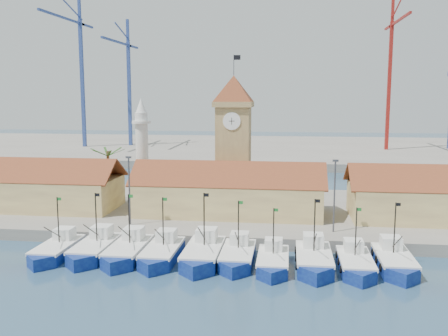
# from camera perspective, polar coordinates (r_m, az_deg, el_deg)

# --- Properties ---
(ground) EXTENTS (400.00, 400.00, 0.00)m
(ground) POSITION_cam_1_polar(r_m,az_deg,el_deg) (53.14, -2.06, -11.80)
(ground) COLOR navy
(ground) RESTS_ON ground
(quay) EXTENTS (140.00, 32.00, 1.50)m
(quay) POSITION_cam_1_polar(r_m,az_deg,el_deg) (75.72, 0.91, -5.04)
(quay) COLOR gray
(quay) RESTS_ON ground
(terminal) EXTENTS (240.00, 80.00, 2.00)m
(terminal) POSITION_cam_1_polar(r_m,az_deg,el_deg) (160.34, 4.37, 2.15)
(terminal) COLOR gray
(terminal) RESTS_ON ground
(boat_0) EXTENTS (3.46, 9.49, 7.18)m
(boat_0) POSITION_cam_1_polar(r_m,az_deg,el_deg) (60.49, -18.64, -8.97)
(boat_0) COLOR navy
(boat_0) RESTS_ON ground
(boat_1) EXTENTS (3.69, 10.11, 7.65)m
(boat_1) POSITION_cam_1_polar(r_m,az_deg,el_deg) (59.40, -14.62, -9.07)
(boat_1) COLOR navy
(boat_1) RESTS_ON ground
(boat_2) EXTENTS (3.71, 10.15, 7.68)m
(boat_2) POSITION_cam_1_polar(r_m,az_deg,el_deg) (57.76, -10.99, -9.45)
(boat_2) COLOR navy
(boat_2) RESTS_ON ground
(boat_3) EXTENTS (3.59, 9.83, 7.44)m
(boat_3) POSITION_cam_1_polar(r_m,az_deg,el_deg) (56.58, -7.15, -9.76)
(boat_3) COLOR navy
(boat_3) RESTS_ON ground
(boat_4) EXTENTS (3.89, 10.64, 8.05)m
(boat_4) POSITION_cam_1_polar(r_m,az_deg,el_deg) (55.71, -2.44, -9.93)
(boat_4) COLOR navy
(boat_4) RESTS_ON ground
(boat_5) EXTENTS (3.50, 9.58, 7.25)m
(boat_5) POSITION_cam_1_polar(r_m,az_deg,el_deg) (55.34, 1.55, -10.14)
(boat_5) COLOR navy
(boat_5) RESTS_ON ground
(boat_6) EXTENTS (3.27, 8.95, 6.78)m
(boat_6) POSITION_cam_1_polar(r_m,az_deg,el_deg) (54.02, 5.60, -10.70)
(boat_6) COLOR navy
(boat_6) RESTS_ON ground
(boat_7) EXTENTS (3.74, 10.26, 7.76)m
(boat_7) POSITION_cam_1_polar(r_m,az_deg,el_deg) (54.77, 10.25, -10.42)
(boat_7) COLOR navy
(boat_7) RESTS_ON ground
(boat_8) EXTENTS (3.39, 9.28, 7.02)m
(boat_8) POSITION_cam_1_polar(r_m,az_deg,el_deg) (54.81, 14.83, -10.64)
(boat_8) COLOR navy
(boat_8) RESTS_ON ground
(boat_9) EXTENTS (3.60, 9.87, 7.47)m
(boat_9) POSITION_cam_1_polar(r_m,az_deg,el_deg) (56.46, 18.94, -10.20)
(boat_9) COLOR navy
(boat_9) RESTS_ON ground
(hall_left) EXTENTS (31.20, 10.13, 7.61)m
(hall_left) POSITION_cam_1_polar(r_m,az_deg,el_deg) (81.32, -22.47, -2.42)
(hall_left) COLOR #E9D380
(hall_left) RESTS_ON quay
(hall_center) EXTENTS (27.04, 10.13, 7.61)m
(hall_center) POSITION_cam_1_polar(r_m,az_deg,el_deg) (71.14, 0.56, -3.25)
(hall_center) COLOR #E9D380
(hall_center) RESTS_ON quay
(clock_tower) EXTENTS (5.80, 5.80, 22.70)m
(clock_tower) POSITION_cam_1_polar(r_m,az_deg,el_deg) (75.90, 1.10, 3.57)
(clock_tower) COLOR tan
(clock_tower) RESTS_ON quay
(minaret) EXTENTS (3.00, 3.00, 16.30)m
(minaret) POSITION_cam_1_polar(r_m,az_deg,el_deg) (81.07, -9.35, 2.18)
(minaret) COLOR silver
(minaret) RESTS_ON quay
(palm_tree) EXTENTS (5.60, 5.03, 8.39)m
(palm_tree) POSITION_cam_1_polar(r_m,az_deg,el_deg) (81.22, -13.08, -0.39)
(palm_tree) COLOR brown
(palm_tree) RESTS_ON quay
(lamp_posts) EXTENTS (80.70, 0.25, 9.03)m
(lamp_posts) POSITION_cam_1_polar(r_m,az_deg,el_deg) (62.81, 0.15, -2.49)
(lamp_posts) COLOR #3F3F44
(lamp_posts) RESTS_ON quay
(crane_blue_far) EXTENTS (1.00, 36.07, 46.07)m
(crane_blue_far) POSITION_cam_1_polar(r_m,az_deg,el_deg) (162.93, -16.22, 11.40)
(crane_blue_far) COLOR navy
(crane_blue_far) RESTS_ON terminal
(crane_blue_near) EXTENTS (1.00, 32.81, 39.92)m
(crane_blue_near) POSITION_cam_1_polar(r_m,az_deg,el_deg) (163.98, -10.98, 10.27)
(crane_blue_near) COLOR navy
(crane_blue_near) RESTS_ON terminal
(crane_red_right) EXTENTS (1.00, 32.70, 44.39)m
(crane_red_right) POSITION_cam_1_polar(r_m,az_deg,el_deg) (155.85, 18.54, 11.01)
(crane_red_right) COLOR maroon
(crane_red_right) RESTS_ON terminal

